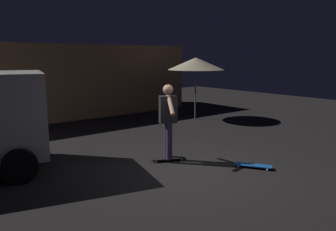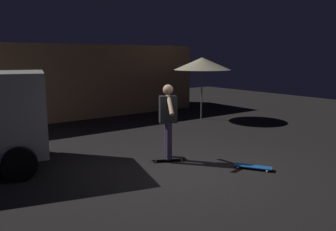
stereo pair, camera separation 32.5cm
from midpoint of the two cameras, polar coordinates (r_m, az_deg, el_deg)
The scene contains 6 objects.
ground_plane at distance 7.14m, azimuth 3.90°, elevation -9.26°, with size 28.00×28.00×0.00m, color black.
low_building at distance 13.77m, azimuth -22.16°, elevation 5.29°, with size 13.42×3.15×2.78m.
patio_umbrella at distance 12.63m, azimuth 6.53°, elevation 8.68°, with size 2.10×2.10×2.30m.
skateboard_ridden at distance 7.73m, azimuth 1.21°, elevation -7.29°, with size 0.79×0.52×0.07m.
skateboard_spare at distance 7.44m, azimuth 15.39°, elevation -8.35°, with size 0.58×0.77×0.07m.
skater at distance 7.49m, azimuth 1.24°, elevation -0.10°, with size 0.51×0.92×1.67m.
Camera 2 is at (-4.26, -5.21, 2.36)m, focal length 36.07 mm.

